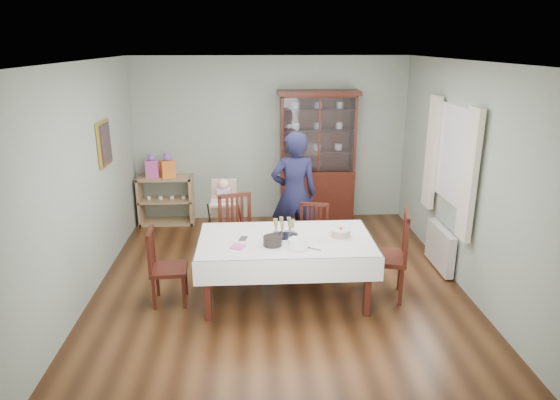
{
  "coord_description": "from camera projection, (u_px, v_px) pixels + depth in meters",
  "views": [
    {
      "loc": [
        -0.31,
        -5.68,
        2.91
      ],
      "look_at": [
        0.03,
        0.2,
        1.03
      ],
      "focal_mm": 32.0,
      "sensor_mm": 36.0,
      "label": 1
    }
  ],
  "objects": [
    {
      "name": "high_chair",
      "position": [
        225.0,
        223.0,
        7.16
      ],
      "size": [
        0.48,
        0.48,
        1.07
      ],
      "rotation": [
        0.0,
        0.0,
        0.0
      ],
      "color": "black",
      "rests_on": "floor"
    },
    {
      "name": "sideboard",
      "position": [
        166.0,
        200.0,
        8.26
      ],
      "size": [
        0.9,
        0.38,
        0.8
      ],
      "color": "tan",
      "rests_on": "floor"
    },
    {
      "name": "gift_bag_pink",
      "position": [
        152.0,
        167.0,
        8.06
      ],
      "size": [
        0.21,
        0.14,
        0.38
      ],
      "color": "#E253A2",
      "rests_on": "sideboard"
    },
    {
      "name": "floor",
      "position": [
        279.0,
        282.0,
        6.3
      ],
      "size": [
        5.0,
        5.0,
        0.0
      ],
      "primitive_type": "plane",
      "color": "#593319",
      "rests_on": "ground"
    },
    {
      "name": "cake_knife",
      "position": [
        310.0,
        248.0,
        5.41
      ],
      "size": [
        0.21,
        0.16,
        0.01
      ],
      "primitive_type": "cube",
      "rotation": [
        0.0,
        0.0,
        -0.61
      ],
      "color": "silver",
      "rests_on": "dining_table"
    },
    {
      "name": "china_cabinet",
      "position": [
        317.0,
        156.0,
        8.15
      ],
      "size": [
        1.3,
        0.48,
        2.18
      ],
      "color": "#4A1912",
      "rests_on": "floor"
    },
    {
      "name": "cutlery",
      "position": [
        240.0,
        239.0,
        5.68
      ],
      "size": [
        0.13,
        0.17,
        0.01
      ],
      "primitive_type": null,
      "rotation": [
        0.0,
        0.0,
        -0.22
      ],
      "color": "silver",
      "rests_on": "dining_table"
    },
    {
      "name": "chair_end_left",
      "position": [
        168.0,
        281.0,
        5.76
      ],
      "size": [
        0.43,
        0.43,
        0.9
      ],
      "rotation": [
        0.0,
        0.0,
        1.62
      ],
      "color": "#4A1912",
      "rests_on": "floor"
    },
    {
      "name": "woman",
      "position": [
        294.0,
        194.0,
        6.9
      ],
      "size": [
        0.69,
        0.49,
        1.78
      ],
      "primitive_type": "imported",
      "rotation": [
        0.0,
        0.0,
        3.25
      ],
      "color": "black",
      "rests_on": "floor"
    },
    {
      "name": "dining_table",
      "position": [
        285.0,
        268.0,
        5.81
      ],
      "size": [
        2.0,
        1.15,
        0.76
      ],
      "rotation": [
        0.0,
        0.0,
        0.0
      ],
      "color": "#4A1912",
      "rests_on": "floor"
    },
    {
      "name": "curtain_right",
      "position": [
        432.0,
        153.0,
        6.86
      ],
      "size": [
        0.07,
        0.3,
        1.55
      ],
      "primitive_type": "cube",
      "color": "silver",
      "rests_on": "room_shell"
    },
    {
      "name": "curtain_left",
      "position": [
        469.0,
        176.0,
        5.68
      ],
      "size": [
        0.07,
        0.3,
        1.55
      ],
      "primitive_type": "cube",
      "color": "silver",
      "rests_on": "room_shell"
    },
    {
      "name": "radiator",
      "position": [
        440.0,
        247.0,
        6.61
      ],
      "size": [
        0.1,
        0.8,
        0.55
      ],
      "primitive_type": "cube",
      "color": "white",
      "rests_on": "floor"
    },
    {
      "name": "picture_frame",
      "position": [
        104.0,
        143.0,
        6.44
      ],
      "size": [
        0.04,
        0.48,
        0.58
      ],
      "primitive_type": "cube",
      "color": "gold",
      "rests_on": "room_shell"
    },
    {
      "name": "room_shell",
      "position": [
        277.0,
        141.0,
        6.29
      ],
      "size": [
        5.0,
        5.0,
        5.0
      ],
      "color": "#9EAA99",
      "rests_on": "floor"
    },
    {
      "name": "chair_far_right",
      "position": [
        313.0,
        251.0,
        6.58
      ],
      "size": [
        0.47,
        0.47,
        0.88
      ],
      "rotation": [
        0.0,
        0.0,
        -0.21
      ],
      "color": "#4A1912",
      "rests_on": "floor"
    },
    {
      "name": "gift_bag_orange",
      "position": [
        168.0,
        167.0,
        8.07
      ],
      "size": [
        0.25,
        0.22,
        0.39
      ],
      "color": "orange",
      "rests_on": "sideboard"
    },
    {
      "name": "champagne_tray",
      "position": [
        284.0,
        232.0,
        5.73
      ],
      "size": [
        0.34,
        0.34,
        0.21
      ],
      "color": "silver",
      "rests_on": "dining_table"
    },
    {
      "name": "plate_stack_white",
      "position": [
        298.0,
        243.0,
        5.43
      ],
      "size": [
        0.25,
        0.25,
        0.09
      ],
      "primitive_type": "cylinder",
      "rotation": [
        0.0,
        0.0,
        0.12
      ],
      "color": "white",
      "rests_on": "dining_table"
    },
    {
      "name": "window",
      "position": [
        454.0,
        155.0,
        6.24
      ],
      "size": [
        0.04,
        1.02,
        1.22
      ],
      "primitive_type": "cube",
      "color": "white",
      "rests_on": "room_shell"
    },
    {
      "name": "chair_far_left",
      "position": [
        239.0,
        250.0,
        6.52
      ],
      "size": [
        0.57,
        0.57,
        1.02
      ],
      "rotation": [
        0.0,
        0.0,
        0.28
      ],
      "color": "#4A1912",
      "rests_on": "floor"
    },
    {
      "name": "plate_stack_dark",
      "position": [
        273.0,
        241.0,
        5.49
      ],
      "size": [
        0.25,
        0.25,
        0.1
      ],
      "primitive_type": "cylinder",
      "rotation": [
        0.0,
        0.0,
        0.22
      ],
      "color": "black",
      "rests_on": "dining_table"
    },
    {
      "name": "napkin_stack",
      "position": [
        238.0,
        247.0,
        5.44
      ],
      "size": [
        0.18,
        0.18,
        0.02
      ],
      "primitive_type": "cube",
      "rotation": [
        0.0,
        0.0,
        -0.36
      ],
      "color": "#E253A2",
      "rests_on": "dining_table"
    },
    {
      "name": "chair_end_right",
      "position": [
        386.0,
        271.0,
        5.89
      ],
      "size": [
        0.58,
        0.58,
        1.07
      ],
      "rotation": [
        0.0,
        0.0,
        -1.82
      ],
      "color": "#4A1912",
      "rests_on": "floor"
    },
    {
      "name": "birthday_cake",
      "position": [
        341.0,
        233.0,
        5.72
      ],
      "size": [
        0.26,
        0.26,
        0.18
      ],
      "color": "white",
      "rests_on": "dining_table"
    }
  ]
}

